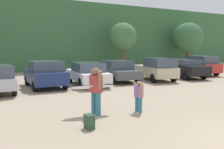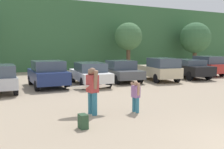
# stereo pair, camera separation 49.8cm
# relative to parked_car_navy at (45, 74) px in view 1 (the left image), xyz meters

# --- Properties ---
(hillside_ridge) EXTENTS (108.00, 12.00, 7.28)m
(hillside_ridge) POSITION_rel_parked_car_navy_xyz_m (2.39, 16.18, 2.81)
(hillside_ridge) COLOR #38663D
(hillside_ridge) RESTS_ON ground_plane
(tree_far_left) EXTENTS (2.93, 2.93, 5.02)m
(tree_far_left) POSITION_rel_parked_car_navy_xyz_m (10.67, 7.80, 2.68)
(tree_far_left) COLOR brown
(tree_far_left) RESTS_ON ground_plane
(tree_center_right) EXTENTS (3.76, 3.76, 5.41)m
(tree_center_right) POSITION_rel_parked_car_navy_xyz_m (20.20, 7.61, 2.68)
(tree_center_right) COLOR brown
(tree_center_right) RESTS_ON ground_plane
(parked_car_navy) EXTENTS (2.13, 4.02, 1.65)m
(parked_car_navy) POSITION_rel_parked_car_navy_xyz_m (0.00, 0.00, 0.00)
(parked_car_navy) COLOR navy
(parked_car_navy) RESTS_ON ground_plane
(parked_car_white) EXTENTS (2.39, 4.65, 1.48)m
(parked_car_white) POSITION_rel_parked_car_navy_xyz_m (2.63, -0.45, -0.05)
(parked_car_white) COLOR white
(parked_car_white) RESTS_ON ground_plane
(parked_car_dark_gray) EXTENTS (2.40, 4.39, 1.51)m
(parked_car_dark_gray) POSITION_rel_parked_car_navy_xyz_m (5.36, 0.21, -0.07)
(parked_car_dark_gray) COLOR #4C4F54
(parked_car_dark_gray) RESTS_ON ground_plane
(parked_car_champagne) EXTENTS (2.50, 4.24, 1.68)m
(parked_car_champagne) POSITION_rel_parked_car_navy_xyz_m (7.99, -0.93, 0.03)
(parked_car_champagne) COLOR beige
(parked_car_champagne) RESTS_ON ground_plane
(parked_car_black) EXTENTS (2.64, 4.99, 1.47)m
(parked_car_black) POSITION_rel_parked_car_navy_xyz_m (11.06, -0.55, -0.03)
(parked_car_black) COLOR black
(parked_car_black) RESTS_ON ground_plane
(parked_car_red) EXTENTS (2.39, 4.33, 1.68)m
(parked_car_red) POSITION_rel_parked_car_navy_xyz_m (13.64, 0.03, 0.02)
(parked_car_red) COLOR #B72D28
(parked_car_red) RESTS_ON ground_plane
(person_adult) EXTENTS (0.36, 0.75, 1.76)m
(person_adult) POSITION_rel_parked_car_navy_xyz_m (-0.17, -7.24, 0.16)
(person_adult) COLOR teal
(person_adult) RESTS_ON ground_plane
(person_child) EXTENTS (0.25, 0.55, 1.22)m
(person_child) POSITION_rel_parked_car_navy_xyz_m (1.42, -7.74, -0.15)
(person_child) COLOR teal
(person_child) RESTS_ON ground_plane
(surfboard_white) EXTENTS (1.77, 0.76, 0.25)m
(surfboard_white) POSITION_rel_parked_car_navy_xyz_m (-0.26, -7.11, 0.20)
(surfboard_white) COLOR white
(backpack_dropped) EXTENTS (0.24, 0.34, 0.45)m
(backpack_dropped) POSITION_rel_parked_car_navy_xyz_m (-1.10, -8.64, -0.61)
(backpack_dropped) COLOR #2D4C33
(backpack_dropped) RESTS_ON ground_plane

